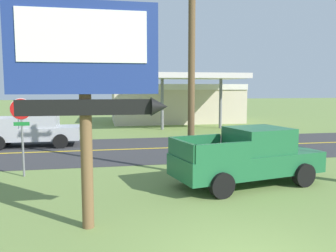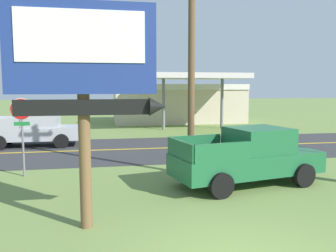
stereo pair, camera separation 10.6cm
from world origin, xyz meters
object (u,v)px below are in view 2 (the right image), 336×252
motel_sign (86,70)px  stop_sign (22,123)px  gas_station (178,102)px  pickup_green_parked_on_lawn (248,157)px  pickup_silver_on_road (35,129)px  utility_pole (191,59)px

motel_sign → stop_sign: (-2.61, 5.55, -1.73)m
gas_station → pickup_green_parked_on_lawn: size_ratio=2.18×
gas_station → motel_sign: bearing=-106.8°
motel_sign → stop_sign: 6.38m
stop_sign → pickup_silver_on_road: stop_sign is taller
pickup_silver_on_road → stop_sign: bearing=-83.2°
pickup_green_parked_on_lawn → pickup_silver_on_road: 12.96m
motel_sign → pickup_green_parked_on_lawn: bearing=29.5°
gas_station → pickup_silver_on_road: size_ratio=2.31×
utility_pole → gas_station: size_ratio=0.69×
gas_station → pickup_green_parked_on_lawn: 21.80m
stop_sign → gas_station: size_ratio=0.25×
pickup_silver_on_road → pickup_green_parked_on_lawn: bearing=-47.7°
motel_sign → stop_sign: motel_sign is taller
motel_sign → stop_sign: size_ratio=1.89×
utility_pole → gas_station: bearing=79.2°
pickup_silver_on_road → motel_sign: bearing=-74.7°
pickup_green_parked_on_lawn → utility_pole: bearing=132.0°
pickup_green_parked_on_lawn → gas_station: bearing=84.3°
motel_sign → pickup_silver_on_road: motel_sign is taller
gas_station → utility_pole: bearing=-100.8°
gas_station → pickup_silver_on_road: gas_station is taller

